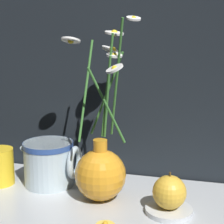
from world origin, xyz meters
name	(u,v)px	position (x,y,z in m)	size (l,w,h in m)	color
ground_plane	(117,206)	(0.00, 0.00, 0.00)	(6.00, 6.00, 0.00)	black
shelf	(117,203)	(0.00, 0.00, 0.01)	(0.74, 0.30, 0.01)	#B2B7BC
vase_with_flowers	(101,168)	(-0.04, 0.00, 0.08)	(0.17, 0.18, 0.38)	orange
ceramic_pitcher	(50,161)	(-0.17, 0.05, 0.07)	(0.14, 0.12, 0.11)	silver
saucer_plate	(169,210)	(0.11, -0.03, 0.02)	(0.09, 0.09, 0.01)	silver
orange_fruit	(169,192)	(0.11, -0.03, 0.06)	(0.07, 0.07, 0.07)	gold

